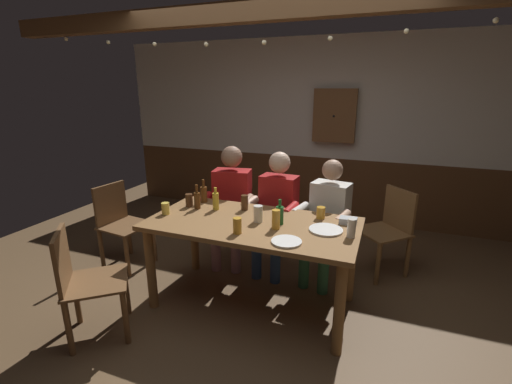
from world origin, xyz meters
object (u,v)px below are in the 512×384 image
object	(u,v)px
bottle_0	(204,194)
pint_glass_3	(237,226)
chair_empty_near_right	(120,222)
bottle_3	(216,201)
bottle_1	(197,200)
pint_glass_7	(166,209)
person_0	(231,200)
wall_dart_cabinet	(335,116)
pint_glass_1	(258,214)
bottle_2	(280,215)
pint_glass_2	(245,203)
pint_glass_5	(351,228)
plate_1	(326,230)
dining_table	(252,234)
chair_empty_near_left	(84,281)
pint_glass_6	(276,219)
person_1	(276,207)
pint_glass_0	(189,200)
plate_0	(286,242)
pint_glass_4	(321,213)
chair_empty_far_end	(388,228)
condiment_caddy	(348,221)
person_2	(327,217)

from	to	relation	value
bottle_0	pint_glass_3	size ratio (longest dim) A/B	1.81
chair_empty_near_right	bottle_3	xyz separation A→B (m)	(1.17, -0.03, 0.39)
bottle_1	pint_glass_7	bearing A→B (deg)	-128.75
person_0	wall_dart_cabinet	distance (m)	1.95
wall_dart_cabinet	pint_glass_1	bearing A→B (deg)	-96.00
bottle_2	pint_glass_2	distance (m)	0.46
bottle_3	pint_glass_2	world-z (taller)	bottle_3
bottle_3	pint_glass_5	distance (m)	1.24
plate_1	dining_table	bearing A→B (deg)	-177.14
bottle_3	chair_empty_near_left	bearing A→B (deg)	-120.52
pint_glass_5	pint_glass_6	distance (m)	0.58
pint_glass_5	wall_dart_cabinet	xyz separation A→B (m)	(-0.52, 2.30, 0.64)
chair_empty_near_left	wall_dart_cabinet	distance (m)	3.54
person_1	pint_glass_0	distance (m)	0.88
plate_0	pint_glass_3	size ratio (longest dim) A/B	1.78
pint_glass_4	pint_glass_7	size ratio (longest dim) A/B	0.96
pint_glass_3	bottle_1	bearing A→B (deg)	145.85
chair_empty_far_end	pint_glass_5	bearing A→B (deg)	121.47
bottle_1	pint_glass_4	distance (m)	1.13
bottle_3	pint_glass_5	xyz separation A→B (m)	(1.23, -0.19, -0.01)
person_0	bottle_0	size ratio (longest dim) A/B	5.61
pint_glass_2	person_1	bearing A→B (deg)	67.68
pint_glass_6	pint_glass_3	bearing A→B (deg)	-142.66
pint_glass_0	pint_glass_2	bearing A→B (deg)	10.98
condiment_caddy	pint_glass_3	bearing A→B (deg)	-146.42
condiment_caddy	wall_dart_cabinet	bearing A→B (deg)	103.03
plate_0	pint_glass_0	world-z (taller)	pint_glass_0
chair_empty_near_right	bottle_1	distance (m)	1.08
plate_1	pint_glass_2	distance (m)	0.82
condiment_caddy	bottle_3	xyz separation A→B (m)	(-1.18, -0.08, 0.06)
condiment_caddy	bottle_1	bearing A→B (deg)	-174.90
pint_glass_6	chair_empty_far_end	bearing A→B (deg)	52.52
plate_1	pint_glass_6	bearing A→B (deg)	-164.49
person_0	pint_glass_5	xyz separation A→B (m)	(1.32, -0.70, 0.14)
dining_table	chair_empty_far_end	world-z (taller)	chair_empty_far_end
dining_table	pint_glass_4	world-z (taller)	pint_glass_4
plate_0	person_2	bearing A→B (deg)	82.26
bottle_0	bottle_2	distance (m)	0.91
wall_dart_cabinet	pint_glass_0	bearing A→B (deg)	-114.70
pint_glass_0	pint_glass_3	size ratio (longest dim) A/B	0.98
chair_empty_near_right	pint_glass_7	world-z (taller)	pint_glass_7
person_0	wall_dart_cabinet	size ratio (longest dim) A/B	1.82
person_2	bottle_0	xyz separation A→B (m)	(-1.15, -0.35, 0.20)
chair_empty_near_left	plate_1	distance (m)	1.88
pint_glass_7	bottle_1	bearing A→B (deg)	51.25
chair_empty_far_end	bottle_1	distance (m)	1.95
condiment_caddy	pint_glass_2	distance (m)	0.93
bottle_0	pint_glass_1	xyz separation A→B (m)	(0.68, -0.30, -0.01)
pint_glass_2	pint_glass_3	xyz separation A→B (m)	(0.16, -0.52, -0.01)
chair_empty_near_left	pint_glass_6	xyz separation A→B (m)	(1.25, 0.77, 0.38)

